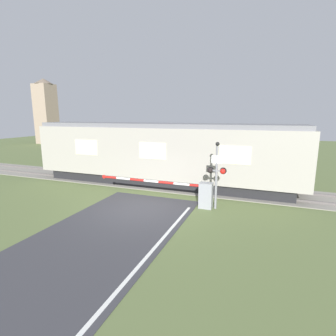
# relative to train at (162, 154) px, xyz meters

# --- Properties ---
(ground_plane) EXTENTS (80.00, 80.00, 0.00)m
(ground_plane) POSITION_rel_train_xyz_m (0.69, -4.47, -1.93)
(ground_plane) COLOR #5B6B3D
(track_bed) EXTENTS (36.00, 3.20, 0.13)m
(track_bed) POSITION_rel_train_xyz_m (0.69, 0.00, -1.90)
(track_bed) COLOR gray
(track_bed) RESTS_ON ground_plane
(train) EXTENTS (16.27, 2.76, 3.76)m
(train) POSITION_rel_train_xyz_m (0.00, 0.00, 0.00)
(train) COLOR black
(train) RESTS_ON ground_plane
(crossing_barrier) EXTENTS (5.90, 0.44, 1.20)m
(crossing_barrier) POSITION_rel_train_xyz_m (3.01, -3.20, -1.25)
(crossing_barrier) COLOR gray
(crossing_barrier) RESTS_ON ground_plane
(signal_post) EXTENTS (0.87, 0.26, 3.08)m
(signal_post) POSITION_rel_train_xyz_m (3.93, -3.14, -0.17)
(signal_post) COLOR gray
(signal_post) RESTS_ON ground_plane
(distant_building) EXTENTS (2.76, 2.76, 9.52)m
(distant_building) POSITION_rel_train_xyz_m (-25.43, 16.47, 2.91)
(distant_building) COLOR gray
(distant_building) RESTS_ON ground_plane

